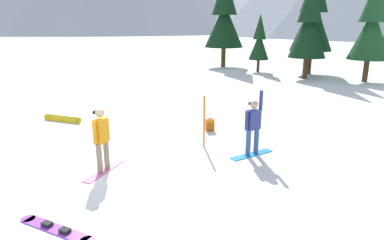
# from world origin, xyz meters

# --- Properties ---
(ground_plane) EXTENTS (800.00, 800.00, 0.00)m
(ground_plane) POSITION_xyz_m (0.00, 0.00, 0.00)
(ground_plane) COLOR white
(snowboarder_foreground) EXTENTS (0.41, 1.59, 1.76)m
(snowboarder_foreground) POSITION_xyz_m (0.20, 0.58, 0.93)
(snowboarder_foreground) COLOR pink
(snowboarder_foreground) RESTS_ON ground_plane
(snowboarder_midground) EXTENTS (1.19, 1.30, 1.97)m
(snowboarder_midground) POSITION_xyz_m (3.89, 2.91, 0.93)
(snowboarder_midground) COLOR #1E8CD8
(snowboarder_midground) RESTS_ON ground_plane
(loose_snowboard_near_left) EXTENTS (1.85, 0.24, 0.24)m
(loose_snowboard_near_left) POSITION_xyz_m (-3.91, 4.35, 0.13)
(loose_snowboard_near_left) COLOR yellow
(loose_snowboard_near_left) RESTS_ON ground_plane
(loose_snowboard_far_spare) EXTENTS (1.91, 0.62, 0.09)m
(loose_snowboard_far_spare) POSITION_xyz_m (0.73, -2.12, 0.02)
(loose_snowboard_far_spare) COLOR #993FD8
(loose_snowboard_far_spare) RESTS_ON ground_plane
(backpack_orange) EXTENTS (0.37, 0.35, 0.47)m
(backpack_orange) POSITION_xyz_m (2.09, 4.91, 0.21)
(backpack_orange) COLOR orange
(backpack_orange) RESTS_ON ground_plane
(trail_marker_pole) EXTENTS (0.06, 0.06, 1.69)m
(trail_marker_pole) POSITION_xyz_m (2.30, 3.22, 0.84)
(trail_marker_pole) COLOR orange
(trail_marker_pole) RESTS_ON ground_plane
(pine_tree_twin) EXTENTS (3.10, 3.10, 8.01)m
(pine_tree_twin) POSITION_xyz_m (5.93, 21.13, 4.36)
(pine_tree_twin) COLOR #472D19
(pine_tree_twin) RESTS_ON ground_plane
(pine_tree_tall) EXTENTS (1.59, 1.59, 4.50)m
(pine_tree_tall) POSITION_xyz_m (2.10, 21.07, 2.45)
(pine_tree_tall) COLOR #472D19
(pine_tree_tall) RESTS_ON ground_plane
(pine_tree_broad) EXTENTS (3.35, 3.35, 7.83)m
(pine_tree_broad) POSITION_xyz_m (-1.24, 23.47, 4.27)
(pine_tree_broad) COLOR #472D19
(pine_tree_broad) RESTS_ON ground_plane
(pine_tree_young) EXTENTS (2.63, 2.63, 6.78)m
(pine_tree_young) POSITION_xyz_m (9.48, 18.32, 3.70)
(pine_tree_young) COLOR #472D19
(pine_tree_young) RESTS_ON ground_plane
(pine_tree_leaning) EXTENTS (2.54, 2.54, 6.75)m
(pine_tree_leaning) POSITION_xyz_m (5.64, 18.57, 3.68)
(pine_tree_leaning) COLOR #472D19
(pine_tree_leaning) RESTS_ON ground_plane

